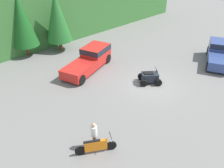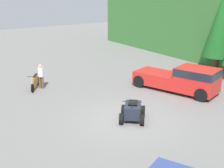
% 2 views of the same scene
% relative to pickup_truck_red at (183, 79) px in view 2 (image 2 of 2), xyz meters
% --- Properties ---
extents(ground_plane, '(80.00, 80.00, 0.00)m').
position_rel_pickup_truck_red_xyz_m(ground_plane, '(1.56, -5.88, -0.98)').
color(ground_plane, slate).
extents(tree_left, '(2.74, 2.74, 6.23)m').
position_rel_pickup_truck_red_xyz_m(tree_left, '(-2.85, 7.09, 2.68)').
color(tree_left, brown).
rests_on(tree_left, ground_plane).
extents(pickup_truck_red, '(6.16, 3.72, 1.85)m').
position_rel_pickup_truck_red_xyz_m(pickup_truck_red, '(0.00, 0.00, 0.00)').
color(pickup_truck_red, red).
rests_on(pickup_truck_red, ground_plane).
extents(dirt_bike, '(2.06, 1.37, 1.13)m').
position_rel_pickup_truck_red_xyz_m(dirt_bike, '(-6.45, -8.14, -0.52)').
color(dirt_bike, black).
rests_on(dirt_bike, ground_plane).
extents(quad_atv, '(2.26, 2.20, 1.27)m').
position_rel_pickup_truck_red_xyz_m(quad_atv, '(1.76, -5.66, -0.48)').
color(quad_atv, black).
rests_on(quad_atv, ground_plane).
extents(rider_person, '(0.51, 0.51, 1.75)m').
position_rel_pickup_truck_red_xyz_m(rider_person, '(-6.22, -7.75, -0.03)').
color(rider_person, brown).
rests_on(rider_person, ground_plane).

